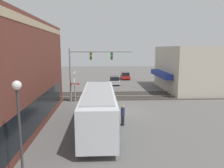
{
  "coord_description": "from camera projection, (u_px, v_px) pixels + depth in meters",
  "views": [
    {
      "loc": [
        -22.56,
        2.53,
        6.59
      ],
      "look_at": [
        3.09,
        1.3,
        2.42
      ],
      "focal_mm": 35.0,
      "sensor_mm": 36.0,
      "label": 1
    }
  ],
  "objects": [
    {
      "name": "parked_car_silver",
      "position": [
        114.0,
        81.0,
        40.59
      ],
      "size": [
        4.57,
        1.82,
        1.54
      ],
      "color": "#B7B7BC",
      "rests_on": "ground"
    },
    {
      "name": "parked_car_red",
      "position": [
        125.0,
        76.0,
        47.63
      ],
      "size": [
        4.32,
        1.82,
        1.53
      ],
      "color": "#B21E19",
      "rests_on": "ground"
    },
    {
      "name": "crossing_signal",
      "position": [
        75.0,
        84.0,
        26.99
      ],
      "size": [
        1.41,
        1.18,
        3.81
      ],
      "color": "gray",
      "rests_on": "ground"
    },
    {
      "name": "traffic_signal_gantry",
      "position": [
        88.0,
        63.0,
        26.82
      ],
      "size": [
        0.42,
        7.8,
        6.64
      ],
      "color": "gray",
      "rests_on": "ground"
    },
    {
      "name": "ground_plane",
      "position": [
        125.0,
        111.0,
        23.42
      ],
      "size": [
        120.0,
        120.0,
        0.0
      ],
      "primitive_type": "plane",
      "color": "#605E5B"
    },
    {
      "name": "streetlamp",
      "position": [
        19.0,
        124.0,
        10.24
      ],
      "size": [
        0.44,
        0.44,
        5.16
      ],
      "color": "#38383A",
      "rests_on": "ground"
    },
    {
      "name": "pedestrian_near_bus",
      "position": [
        123.0,
        115.0,
        18.78
      ],
      "size": [
        0.34,
        0.34,
        1.81
      ],
      "color": "black",
      "rests_on": "ground"
    },
    {
      "name": "city_bus",
      "position": [
        99.0,
        108.0,
        17.9
      ],
      "size": [
        11.14,
        2.59,
        3.24
      ],
      "color": "silver",
      "rests_on": "ground"
    },
    {
      "name": "rail_track_far",
      "position": [
        119.0,
        93.0,
        32.48
      ],
      "size": [
        2.6,
        60.0,
        0.15
      ],
      "color": "#332D28",
      "rests_on": "ground"
    },
    {
      "name": "parked_car_black",
      "position": [
        100.0,
        87.0,
        34.01
      ],
      "size": [
        4.7,
        1.82,
        1.43
      ],
      "color": "black",
      "rests_on": "ground"
    },
    {
      "name": "rail_track_near",
      "position": [
        121.0,
        98.0,
        29.33
      ],
      "size": [
        2.6,
        60.0,
        0.15
      ],
      "color": "#332D28",
      "rests_on": "ground"
    },
    {
      "name": "shop_building",
      "position": [
        192.0,
        68.0,
        34.93
      ],
      "size": [
        12.96,
        10.27,
        6.94
      ],
      "color": "beige",
      "rests_on": "ground"
    }
  ]
}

